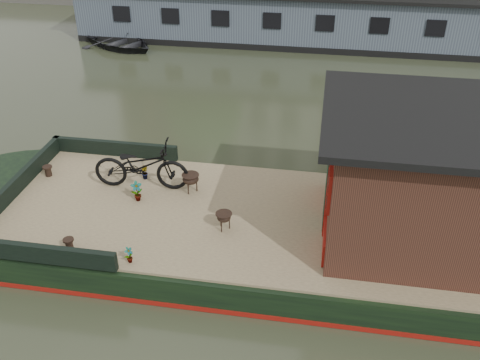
% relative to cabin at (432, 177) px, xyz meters
% --- Properties ---
extents(ground, '(120.00, 120.00, 0.00)m').
position_rel_cabin_xyz_m(ground, '(-2.19, 0.00, -1.88)').
color(ground, '#292F1E').
rests_on(ground, ground).
extents(houseboat_hull, '(14.01, 4.02, 0.60)m').
position_rel_cabin_xyz_m(houseboat_hull, '(-3.52, 0.00, -1.60)').
color(houseboat_hull, black).
rests_on(houseboat_hull, ground).
extents(houseboat_deck, '(11.80, 3.80, 0.05)m').
position_rel_cabin_xyz_m(houseboat_deck, '(-2.19, 0.00, -1.25)').
color(houseboat_deck, tan).
rests_on(houseboat_deck, houseboat_hull).
extents(bow_bulwark, '(3.00, 4.00, 0.35)m').
position_rel_cabin_xyz_m(bow_bulwark, '(-7.25, 0.00, -1.05)').
color(bow_bulwark, black).
rests_on(bow_bulwark, houseboat_deck).
extents(cabin, '(4.00, 3.50, 2.42)m').
position_rel_cabin_xyz_m(cabin, '(0.00, 0.00, 0.00)').
color(cabin, black).
rests_on(cabin, houseboat_deck).
extents(bicycle, '(2.03, 0.84, 1.04)m').
position_rel_cabin_xyz_m(bicycle, '(-5.60, 0.69, -0.71)').
color(bicycle, black).
rests_on(bicycle, houseboat_deck).
extents(potted_plant_a, '(0.28, 0.26, 0.44)m').
position_rel_cabin_xyz_m(potted_plant_a, '(-5.54, 0.18, -1.01)').
color(potted_plant_a, brown).
rests_on(potted_plant_a, houseboat_deck).
extents(potted_plant_b, '(0.20, 0.21, 0.29)m').
position_rel_cabin_xyz_m(potted_plant_b, '(-5.67, 1.03, -1.08)').
color(potted_plant_b, brown).
rests_on(potted_plant_b, houseboat_deck).
extents(potted_plant_e, '(0.17, 0.20, 0.32)m').
position_rel_cabin_xyz_m(potted_plant_e, '(-5.05, -1.69, -1.07)').
color(potted_plant_e, '#A44030').
rests_on(potted_plant_e, houseboat_deck).
extents(brazier_front, '(0.43, 0.43, 0.36)m').
position_rel_cabin_xyz_m(brazier_front, '(-3.63, -0.47, -1.05)').
color(brazier_front, black).
rests_on(brazier_front, houseboat_deck).
extents(brazier_rear, '(0.49, 0.49, 0.41)m').
position_rel_cabin_xyz_m(brazier_rear, '(-4.55, 0.69, -1.02)').
color(brazier_rear, black).
rests_on(brazier_rear, houseboat_deck).
extents(bollard_port, '(0.21, 0.21, 0.23)m').
position_rel_cabin_xyz_m(bollard_port, '(-7.79, 0.78, -1.11)').
color(bollard_port, black).
rests_on(bollard_port, houseboat_deck).
extents(bollard_stbd, '(0.19, 0.19, 0.22)m').
position_rel_cabin_xyz_m(bollard_stbd, '(-6.23, -1.52, -1.12)').
color(bollard_stbd, black).
rests_on(bollard_stbd, houseboat_deck).
extents(dinghy, '(3.89, 3.52, 0.66)m').
position_rel_cabin_xyz_m(dinghy, '(-10.17, 11.50, -1.55)').
color(dinghy, black).
rests_on(dinghy, ground).
extents(far_houseboat, '(20.40, 4.40, 2.11)m').
position_rel_cabin_xyz_m(far_houseboat, '(-2.19, 14.00, -0.91)').
color(far_houseboat, slate).
rests_on(far_houseboat, ground).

